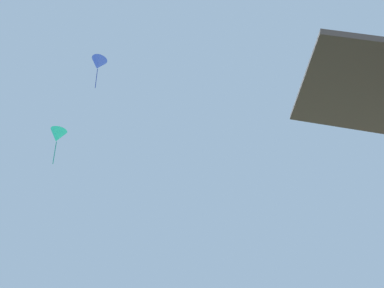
% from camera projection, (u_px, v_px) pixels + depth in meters
% --- Properties ---
extents(distant_kite_blue_mid_right, '(1.79, 1.69, 2.76)m').
position_uv_depth(distant_kite_blue_mid_right, '(98.00, 64.00, 30.60)').
color(distant_kite_blue_mid_right, blue).
extents(distant_kite_teal_far_center, '(1.27, 1.21, 2.11)m').
position_uv_depth(distant_kite_teal_far_center, '(57.00, 136.00, 22.40)').
color(distant_kite_teal_far_center, '#19B2AD').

